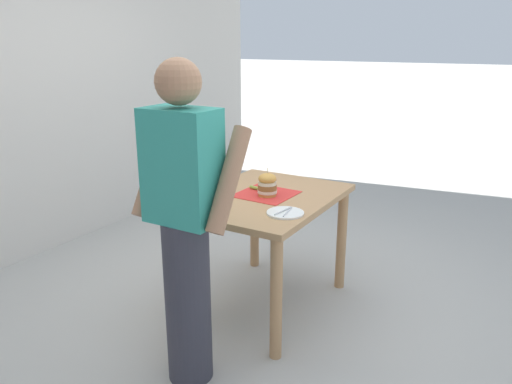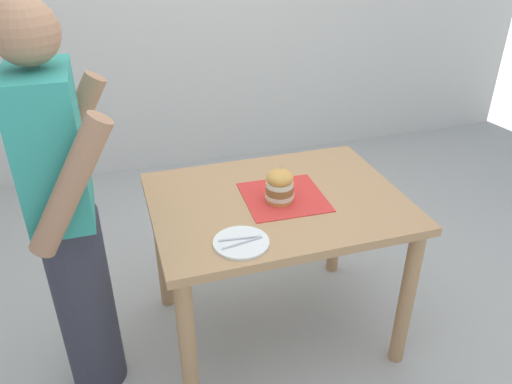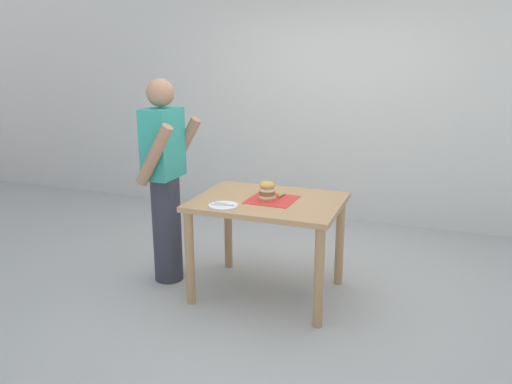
% 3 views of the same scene
% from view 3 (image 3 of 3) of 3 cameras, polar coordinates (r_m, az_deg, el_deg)
% --- Properties ---
extents(ground_plane, '(80.00, 80.00, 0.00)m').
position_cam_3_polar(ground_plane, '(4.13, 1.33, -11.41)').
color(ground_plane, '#ADAAA3').
extents(patio_table, '(0.85, 1.12, 0.79)m').
position_cam_3_polar(patio_table, '(3.88, 1.38, -2.69)').
color(patio_table, tan).
rests_on(patio_table, ground).
extents(serving_paper, '(0.37, 0.37, 0.00)m').
position_cam_3_polar(serving_paper, '(3.83, 1.81, -0.89)').
color(serving_paper, red).
rests_on(serving_paper, patio_table).
extents(sandwich, '(0.13, 0.13, 0.19)m').
position_cam_3_polar(sandwich, '(3.80, 1.34, 0.17)').
color(sandwich, gold).
rests_on(sandwich, serving_paper).
extents(pickle_spear, '(0.10, 0.04, 0.02)m').
position_cam_3_polar(pickle_spear, '(3.91, 2.88, -0.35)').
color(pickle_spear, '#8EA83D').
rests_on(pickle_spear, serving_paper).
extents(side_plate_with_forks, '(0.22, 0.22, 0.02)m').
position_cam_3_polar(side_plate_with_forks, '(3.67, -3.76, -1.55)').
color(side_plate_with_forks, white).
rests_on(side_plate_with_forks, patio_table).
extents(diner_across_table, '(0.55, 0.35, 1.69)m').
position_cam_3_polar(diner_across_table, '(4.14, -10.36, 1.46)').
color(diner_across_table, '#33333D').
rests_on(diner_across_table, ground).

